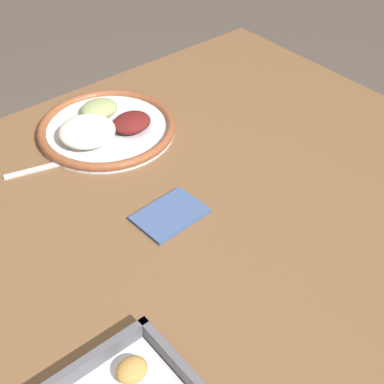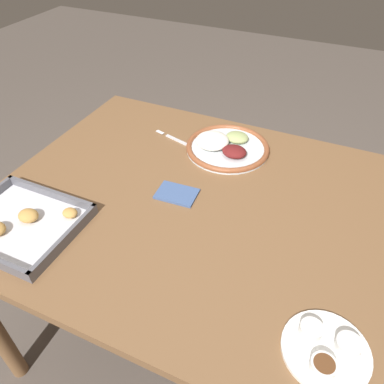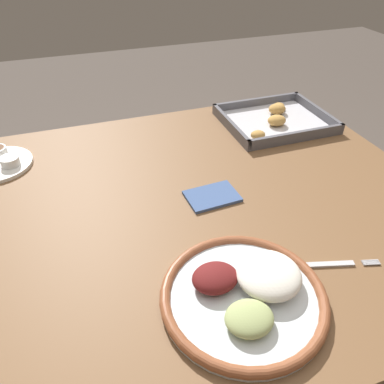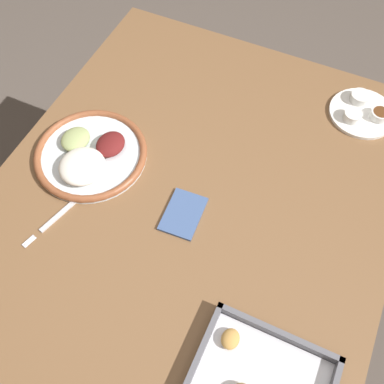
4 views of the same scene
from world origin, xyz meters
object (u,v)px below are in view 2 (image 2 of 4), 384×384
Objects in this scene: saucer_plate at (327,349)px; dinner_plate at (226,146)px; baking_tray at (20,224)px; napkin at (176,194)px; fork at (180,142)px.

dinner_plate is at bearing -53.80° from saucer_plate.
baking_tray is 0.46m from napkin.
fork is 0.88m from saucer_plate.
dinner_plate is at bearing -123.09° from baking_tray.
baking_tray is (0.22, 0.59, 0.01)m from fork.
fork is 0.63m from baking_tray.
napkin is (-0.35, -0.31, -0.01)m from baking_tray.
saucer_plate is (-0.46, 0.63, -0.00)m from dinner_plate.
napkin reaches higher than fork.
dinner_plate reaches higher than saucer_plate.
fork is at bearing -66.42° from napkin.
baking_tray is at bearing 56.91° from dinner_plate.
saucer_plate reaches higher than napkin.
saucer_plate is at bearing 152.01° from fork.
dinner_plate reaches higher than fork.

